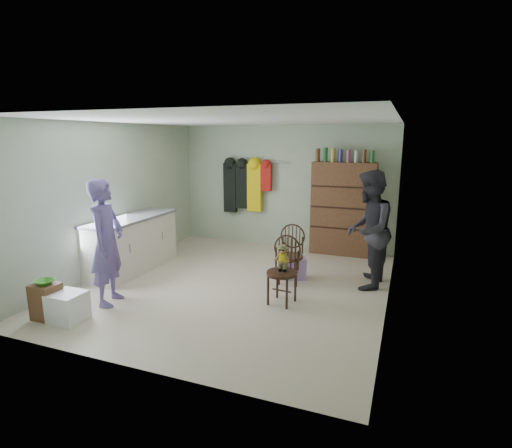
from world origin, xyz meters
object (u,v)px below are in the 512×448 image
at_px(counter, 132,244).
at_px(dresser, 343,208).
at_px(chair_far, 291,252).
at_px(chair_front, 283,265).

bearing_deg(counter, dresser, 35.69).
height_order(counter, chair_far, counter).
bearing_deg(chair_front, chair_far, 106.71).
relative_size(counter, chair_far, 2.01).
xyz_separation_m(chair_front, chair_far, (-0.13, 0.82, -0.05)).
relative_size(chair_front, chair_far, 1.02).
height_order(counter, dresser, dresser).
height_order(counter, chair_front, chair_front).
relative_size(counter, dresser, 0.90).
bearing_deg(counter, chair_far, 8.93).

